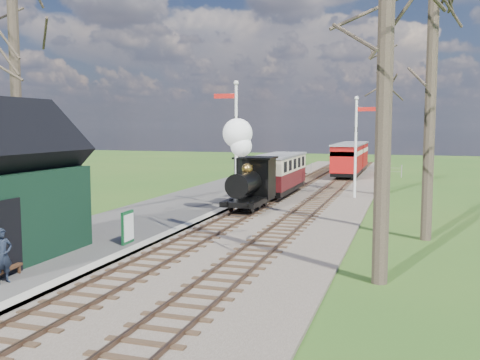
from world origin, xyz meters
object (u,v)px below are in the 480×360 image
Objects in this scene: semaphore_near at (235,136)px; sign_board at (128,227)px; person at (2,256)px; semaphore_far at (357,139)px; red_carriage_a at (347,160)px; red_carriage_b at (354,156)px; coach at (279,172)px; locomotive at (248,172)px.

semaphore_near is 5.74× the size of sign_board.
sign_board is 0.78× the size of person.
semaphore_near is at bearing -130.60° from semaphore_far.
semaphore_far is 1.13× the size of red_carriage_a.
semaphore_far reaches higher than red_carriage_b.
semaphore_far reaches higher than sign_board.
person is (-0.71, -4.95, 0.15)m from sign_board.
person is at bearing -99.25° from red_carriage_a.
sign_board is 5.00m from person.
sign_board is at bearing -97.83° from red_carriage_b.
red_carriage_b is (2.60, 17.01, 0.05)m from coach.
sign_board is at bearing -96.80° from coach.
red_carriage_b is at bearing 82.17° from sign_board.
semaphore_far is 1.13× the size of red_carriage_b.
red_carriage_b is at bearing 96.04° from semaphore_far.
semaphore_near is 1.47× the size of locomotive.
person is at bearing -97.14° from coach.
locomotive is at bearing 78.40° from sign_board.
locomotive is 0.63× the size of coach.
person is at bearing -98.13° from sign_board.
red_carriage_a is at bearing 98.95° from semaphore_far.
semaphore_far is (5.14, 6.00, -0.27)m from semaphore_near.
red_carriage_a reaches higher than coach.
semaphore_far is 16.96m from red_carriage_b.
semaphore_near is at bearing -101.04° from red_carriage_a.
locomotive is 17.77m from red_carriage_a.
semaphore_far is at bearing -83.96° from red_carriage_b.
person is (-6.79, -19.52, -2.46)m from semaphore_far.
red_carriage_b is at bearing 90.00° from red_carriage_a.
red_carriage_a and red_carriage_b have the same top height.
red_carriage_a is at bearing 81.55° from locomotive.
semaphore_far is 11.56m from red_carriage_a.
coach is 4.87× the size of person.
red_carriage_b is at bearing 83.54° from locomotive.
coach is at bearing -102.73° from red_carriage_a.
sign_board is (-0.94, -8.57, -2.88)m from semaphore_near.
semaphore_far is 0.85× the size of coach.
red_carriage_a is 4.67× the size of sign_board.
semaphore_far reaches higher than red_carriage_a.
sign_board is (-4.31, -25.84, -0.75)m from red_carriage_a.
red_carriage_b reaches higher than person.
red_carriage_a is (2.60, 11.51, 0.05)m from coach.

